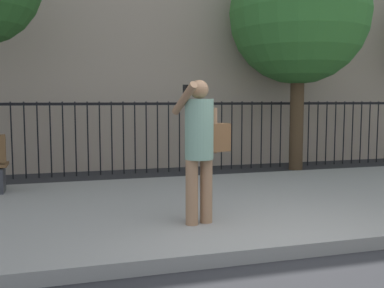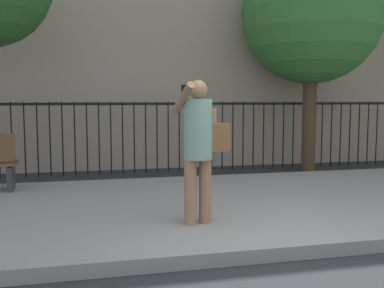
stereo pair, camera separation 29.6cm
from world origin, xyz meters
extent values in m
plane|color=#28282B|center=(0.00, 0.00, 0.00)|extent=(60.00, 60.00, 0.00)
cube|color=gray|center=(0.00, 2.20, 0.07)|extent=(28.00, 4.40, 0.15)
cube|color=black|center=(0.00, 5.90, 1.55)|extent=(12.00, 0.04, 0.06)
cylinder|color=black|center=(-3.19, 5.90, 0.80)|extent=(0.03, 0.03, 1.60)
cylinder|color=black|center=(-2.94, 5.90, 0.80)|extent=(0.03, 0.03, 1.60)
cylinder|color=black|center=(-2.68, 5.90, 0.80)|extent=(0.03, 0.03, 1.60)
cylinder|color=black|center=(-2.43, 5.90, 0.80)|extent=(0.03, 0.03, 1.60)
cylinder|color=black|center=(-2.17, 5.90, 0.80)|extent=(0.03, 0.03, 1.60)
cylinder|color=black|center=(-1.91, 5.90, 0.80)|extent=(0.03, 0.03, 1.60)
cylinder|color=black|center=(-1.66, 5.90, 0.80)|extent=(0.03, 0.03, 1.60)
cylinder|color=black|center=(-1.40, 5.90, 0.80)|extent=(0.03, 0.03, 1.60)
cylinder|color=black|center=(-1.15, 5.90, 0.80)|extent=(0.03, 0.03, 1.60)
cylinder|color=black|center=(-0.89, 5.90, 0.80)|extent=(0.03, 0.03, 1.60)
cylinder|color=black|center=(-0.64, 5.90, 0.80)|extent=(0.03, 0.03, 1.60)
cylinder|color=black|center=(-0.38, 5.90, 0.80)|extent=(0.03, 0.03, 1.60)
cylinder|color=black|center=(-0.13, 5.90, 0.80)|extent=(0.03, 0.03, 1.60)
cylinder|color=black|center=(0.13, 5.90, 0.80)|extent=(0.03, 0.03, 1.60)
cylinder|color=black|center=(0.38, 5.90, 0.80)|extent=(0.03, 0.03, 1.60)
cylinder|color=black|center=(0.64, 5.90, 0.80)|extent=(0.03, 0.03, 1.60)
cylinder|color=black|center=(0.89, 5.90, 0.80)|extent=(0.03, 0.03, 1.60)
cylinder|color=black|center=(1.15, 5.90, 0.80)|extent=(0.03, 0.03, 1.60)
cylinder|color=black|center=(1.40, 5.90, 0.80)|extent=(0.03, 0.03, 1.60)
cylinder|color=black|center=(1.66, 5.90, 0.80)|extent=(0.03, 0.03, 1.60)
cylinder|color=black|center=(1.91, 5.90, 0.80)|extent=(0.03, 0.03, 1.60)
cylinder|color=black|center=(2.17, 5.90, 0.80)|extent=(0.03, 0.03, 1.60)
cylinder|color=black|center=(2.43, 5.90, 0.80)|extent=(0.03, 0.03, 1.60)
cylinder|color=black|center=(2.68, 5.90, 0.80)|extent=(0.03, 0.03, 1.60)
cylinder|color=black|center=(2.94, 5.90, 0.80)|extent=(0.03, 0.03, 1.60)
cylinder|color=black|center=(3.19, 5.90, 0.80)|extent=(0.03, 0.03, 1.60)
cylinder|color=black|center=(3.45, 5.90, 0.80)|extent=(0.03, 0.03, 1.60)
cylinder|color=black|center=(3.70, 5.90, 0.80)|extent=(0.03, 0.03, 1.60)
cylinder|color=black|center=(3.96, 5.90, 0.80)|extent=(0.03, 0.03, 1.60)
cylinder|color=black|center=(4.21, 5.90, 0.80)|extent=(0.03, 0.03, 1.60)
cylinder|color=black|center=(4.47, 5.90, 0.80)|extent=(0.03, 0.03, 1.60)
cylinder|color=black|center=(4.72, 5.90, 0.80)|extent=(0.03, 0.03, 1.60)
cylinder|color=black|center=(4.98, 5.90, 0.80)|extent=(0.03, 0.03, 1.60)
cylinder|color=black|center=(5.23, 5.90, 0.80)|extent=(0.03, 0.03, 1.60)
cylinder|color=black|center=(5.49, 5.90, 0.80)|extent=(0.03, 0.03, 1.60)
cylinder|color=black|center=(5.74, 5.90, 0.80)|extent=(0.03, 0.03, 1.60)
cylinder|color=#936B4C|center=(-0.75, 1.04, 0.54)|extent=(0.15, 0.15, 0.78)
cylinder|color=#936B4C|center=(-0.56, 1.09, 0.54)|extent=(0.15, 0.15, 0.78)
cylinder|color=gray|center=(-0.66, 1.07, 1.29)|extent=(0.41, 0.41, 0.71)
sphere|color=#936B4C|center=(-0.66, 1.07, 1.76)|extent=(0.22, 0.22, 0.22)
cylinder|color=#936B4C|center=(-0.85, 1.02, 1.65)|extent=(0.20, 0.51, 0.39)
cylinder|color=#936B4C|center=(-0.46, 1.11, 1.27)|extent=(0.09, 0.09, 0.54)
cube|color=black|center=(-0.82, 1.09, 1.74)|extent=(0.07, 0.03, 0.15)
cube|color=brown|center=(-0.40, 1.12, 1.18)|extent=(0.31, 0.22, 0.34)
cube|color=#333338|center=(-3.16, 3.74, 0.35)|extent=(0.08, 0.41, 0.40)
cylinder|color=#4C3823|center=(3.08, 5.40, 1.36)|extent=(0.32, 0.32, 2.72)
sphere|color=#387A33|center=(3.08, 5.40, 3.60)|extent=(3.20, 3.20, 3.20)
camera|label=1|loc=(-2.25, -4.02, 1.63)|focal=42.23mm
camera|label=2|loc=(-1.96, -4.09, 1.63)|focal=42.23mm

